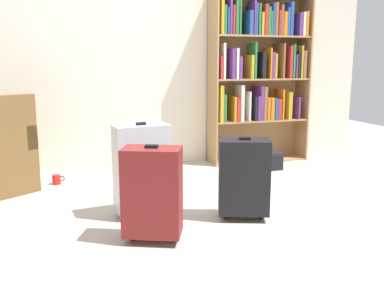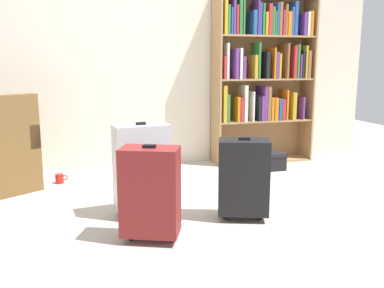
{
  "view_description": "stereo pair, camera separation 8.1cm",
  "coord_description": "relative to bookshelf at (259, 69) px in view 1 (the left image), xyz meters",
  "views": [
    {
      "loc": [
        -0.94,
        -2.86,
        1.17
      ],
      "look_at": [
        0.03,
        0.24,
        0.55
      ],
      "focal_mm": 39.63,
      "sensor_mm": 36.0,
      "label": 1
    },
    {
      "loc": [
        -0.86,
        -2.88,
        1.17
      ],
      "look_at": [
        0.03,
        0.24,
        0.55
      ],
      "focal_mm": 39.63,
      "sensor_mm": 36.0,
      "label": 2
    }
  ],
  "objects": [
    {
      "name": "bookshelf",
      "position": [
        0.0,
        0.0,
        0.0
      ],
      "size": [
        1.19,
        0.34,
        1.95
      ],
      "color": "#A87F51",
      "rests_on": "ground"
    },
    {
      "name": "suitcase_dark_red",
      "position": [
        -1.71,
        -1.97,
        -0.76
      ],
      "size": [
        0.44,
        0.36,
        0.66
      ],
      "color": "maroon",
      "rests_on": "ground"
    },
    {
      "name": "suitcase_black",
      "position": [
        -0.96,
        -1.76,
        -0.77
      ],
      "size": [
        0.43,
        0.34,
        0.63
      ],
      "color": "black",
      "rests_on": "ground"
    },
    {
      "name": "mug",
      "position": [
        -2.33,
        -0.37,
        -1.05
      ],
      "size": [
        0.12,
        0.08,
        0.1
      ],
      "color": "red",
      "rests_on": "ground"
    },
    {
      "name": "suitcase_silver",
      "position": [
        -1.68,
        -1.46,
        -0.72
      ],
      "size": [
        0.44,
        0.25,
        0.73
      ],
      "color": "#B7BABF",
      "rests_on": "ground"
    },
    {
      "name": "storage_box",
      "position": [
        -0.13,
        -0.42,
        -1.0
      ],
      "size": [
        0.41,
        0.26,
        0.19
      ],
      "color": "black",
      "rests_on": "ground"
    },
    {
      "name": "ground_plane",
      "position": [
        -1.31,
        -1.73,
        -1.1
      ],
      "size": [
        9.66,
        9.66,
        0.0
      ],
      "primitive_type": "plane",
      "color": "#B2A899"
    },
    {
      "name": "back_wall",
      "position": [
        -1.31,
        0.23,
        0.2
      ],
      "size": [
        5.52,
        0.1,
        2.6
      ],
      "primitive_type": "cube",
      "color": "beige",
      "rests_on": "ground"
    }
  ]
}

